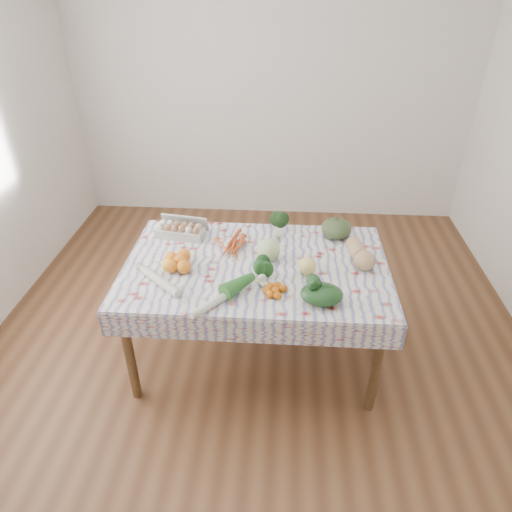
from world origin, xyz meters
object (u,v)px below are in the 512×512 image
(egg_carton, at_px, (180,231))
(butternut_squash, at_px, (361,253))
(dining_table, at_px, (256,275))
(kabocha_squash, at_px, (336,228))
(grapefruit, at_px, (307,266))
(cabbage, at_px, (269,250))

(egg_carton, relative_size, butternut_squash, 1.17)
(dining_table, bearing_deg, butternut_squash, 6.00)
(kabocha_squash, distance_m, grapefruit, 0.51)
(dining_table, xyz_separation_m, egg_carton, (-0.55, 0.30, 0.13))
(cabbage, xyz_separation_m, butternut_squash, (0.58, 0.02, -0.01))
(egg_carton, bearing_deg, dining_table, -19.75)
(butternut_squash, bearing_deg, dining_table, 173.82)
(egg_carton, height_order, butternut_squash, butternut_squash)
(cabbage, height_order, butternut_squash, cabbage)
(egg_carton, height_order, grapefruit, grapefruit)
(egg_carton, relative_size, kabocha_squash, 1.63)
(egg_carton, xyz_separation_m, butternut_squash, (1.20, -0.23, 0.02))
(dining_table, bearing_deg, kabocha_squash, 35.54)
(dining_table, bearing_deg, cabbage, 32.65)
(cabbage, bearing_deg, dining_table, -147.35)
(cabbage, xyz_separation_m, grapefruit, (0.24, -0.13, -0.02))
(dining_table, height_order, grapefruit, grapefruit)
(egg_carton, bearing_deg, cabbage, -12.98)
(dining_table, relative_size, egg_carton, 4.78)
(dining_table, height_order, kabocha_squash, kabocha_squash)
(dining_table, height_order, cabbage, cabbage)
(dining_table, bearing_deg, grapefruit, -14.65)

